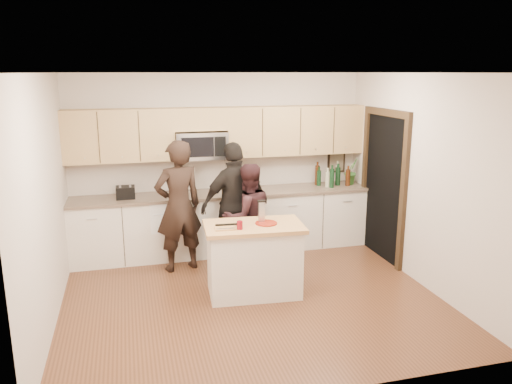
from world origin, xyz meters
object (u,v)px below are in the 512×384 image
object	(u,v)px
woman_left	(179,206)
toaster	(126,192)
island	(254,259)
woman_center	(248,218)
woman_right	(235,205)

from	to	relation	value
woman_left	toaster	bearing A→B (deg)	-52.79
island	woman_center	bearing A→B (deg)	86.21
island	toaster	world-z (taller)	toaster
woman_center	woman_right	world-z (taller)	woman_right
toaster	woman_right	distance (m)	1.59
island	woman_right	bearing A→B (deg)	94.88
toaster	woman_left	world-z (taller)	woman_left
toaster	woman_center	size ratio (longest dim) A/B	0.18
woman_left	island	bearing A→B (deg)	112.97
toaster	woman_right	world-z (taller)	woman_right
toaster	woman_left	xyz separation A→B (m)	(0.70, -0.54, -0.11)
island	woman_center	xyz separation A→B (m)	(0.11, 0.78, 0.30)
woman_left	woman_center	distance (m)	0.96
island	woman_left	xyz separation A→B (m)	(-0.80, 1.03, 0.46)
island	toaster	size ratio (longest dim) A/B	4.73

